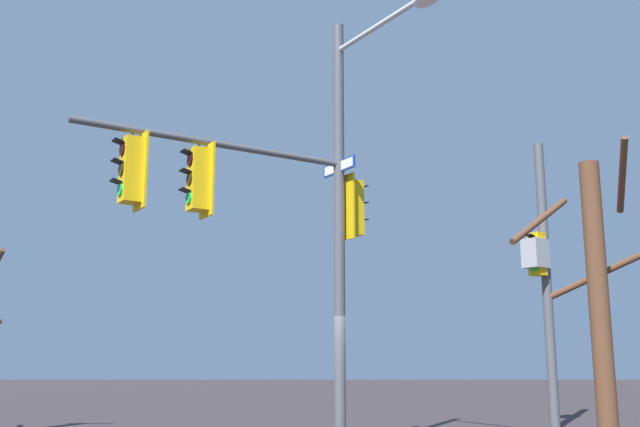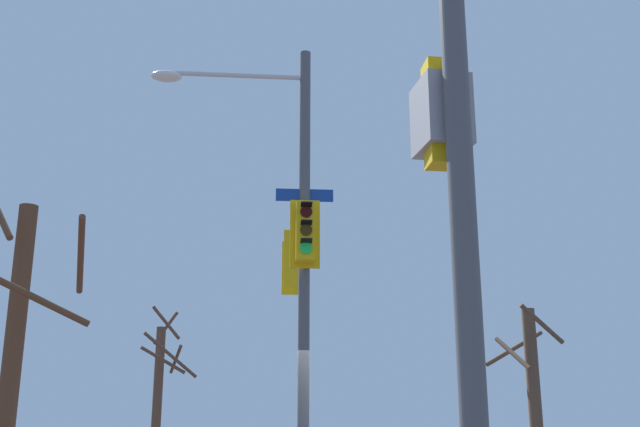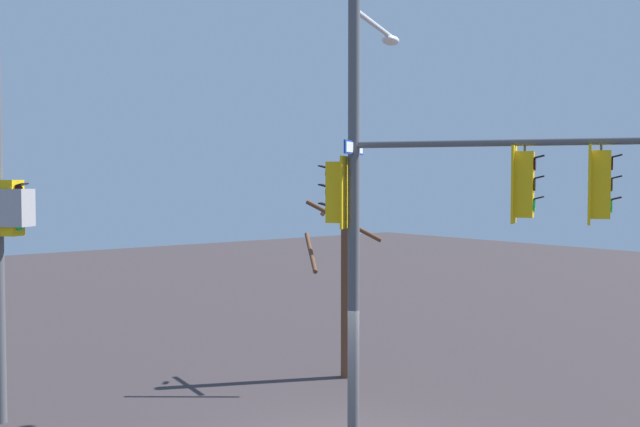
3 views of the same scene
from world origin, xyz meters
name	(u,v)px [view 3 (image 3 of 3)]	position (x,y,z in m)	size (l,w,h in m)	color
main_signal_pole_assembly	(424,182)	(-1.16, 0.87, 4.81)	(3.29, 6.21, 8.43)	#4C4F54
secondary_pole_assembly	(4,227)	(4.10, -5.44, 3.92)	(0.75, 0.82, 7.28)	#4C4F54
bare_tree_across_street	(345,276)	(-3.42, -3.84, 2.51)	(1.90, 2.55, 4.94)	brown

